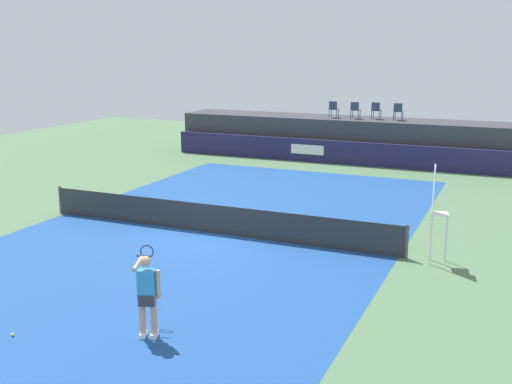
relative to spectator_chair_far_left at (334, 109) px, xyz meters
name	(u,v)px	position (x,y,z in m)	size (l,w,h in m)	color
ground_plane	(250,211)	(0.47, -12.00, -2.69)	(48.00, 48.00, 0.00)	#4C704C
court_inner	(213,233)	(0.47, -15.00, -2.69)	(12.00, 22.00, 0.00)	#1C478C
sponsor_wall	(333,152)	(0.46, -1.50, -2.09)	(18.00, 0.22, 1.20)	#231E4C
spectator_platform	(343,138)	(0.47, 0.30, -1.59)	(18.00, 2.80, 2.20)	#38383D
spectator_chair_far_left	(334,109)	(0.00, 0.00, 0.00)	(0.44, 0.44, 0.89)	#2D3D56
spectator_chair_left	(355,109)	(1.19, -0.01, 0.00)	(0.44, 0.44, 0.89)	#2D3D56
spectator_chair_center	(376,110)	(2.24, 0.23, 0.00)	(0.45, 0.45, 0.89)	#2D3D56
spectator_chair_right	(398,111)	(3.41, 0.17, 0.00)	(0.44, 0.44, 0.89)	#2D3D56
umpire_chair	(436,207)	(7.42, -15.02, -1.11)	(0.51, 0.51, 2.76)	white
tennis_net	(213,219)	(0.47, -15.00, -2.22)	(12.40, 0.02, 0.95)	#2D2D2D
net_post_near	(60,200)	(-5.73, -15.00, -2.19)	(0.10, 0.10, 1.00)	#4C4C51
net_post_far	(407,242)	(6.67, -15.00, -2.19)	(0.10, 0.10, 1.00)	#4C4C51
tennis_player	(147,293)	(2.65, -22.09, -1.73)	(0.96, 1.09, 1.77)	white
tennis_ball	(12,335)	(0.04, -23.22, -2.66)	(0.07, 0.07, 0.07)	#D8EA33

